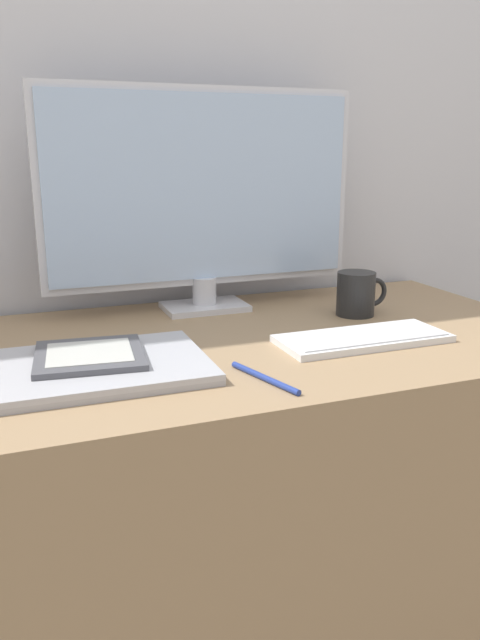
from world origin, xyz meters
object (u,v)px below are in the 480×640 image
object	(u,v)px
laptop	(97,367)
coffee_mug	(357,294)
monitor	(203,195)
keyboard	(363,338)
ereader	(90,355)
pen	(264,378)

from	to	relation	value
laptop	coffee_mug	size ratio (longest dim) A/B	2.99
monitor	keyboard	xyz separation A→B (m)	(0.18, -0.31, -0.22)
laptop	monitor	bearing A→B (deg)	49.21
ereader	coffee_mug	distance (m)	0.56
monitor	pen	xyz separation A→B (m)	(-0.05, -0.42, -0.23)
keyboard	ereader	world-z (taller)	ereader
coffee_mug	keyboard	bearing A→B (deg)	-117.59
laptop	ereader	size ratio (longest dim) A/B	1.84
ereader	pen	distance (m)	0.26
monitor	coffee_mug	xyz separation A→B (m)	(0.27, -0.15, -0.19)
monitor	pen	size ratio (longest dim) A/B	4.47
keyboard	laptop	world-z (taller)	laptop
monitor	coffee_mug	world-z (taller)	monitor
keyboard	pen	bearing A→B (deg)	-154.52
monitor	ereader	size ratio (longest dim) A/B	3.62
coffee_mug	laptop	bearing A→B (deg)	-163.85
monitor	laptop	xyz separation A→B (m)	(-0.26, -0.31, -0.22)
coffee_mug	pen	bearing A→B (deg)	-139.19
keyboard	ereader	distance (m)	0.46
keyboard	pen	xyz separation A→B (m)	(-0.23, -0.11, -0.00)
ereader	pen	world-z (taller)	ereader
coffee_mug	ereader	bearing A→B (deg)	-166.08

